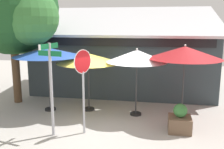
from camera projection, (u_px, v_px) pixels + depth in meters
ground_plane at (107, 127)px, 8.94m from camera, size 28.00×28.00×0.10m
cafe_building at (125, 59)px, 13.73m from camera, size 9.36×5.17×4.49m
street_sign_post at (51, 80)px, 7.85m from camera, size 0.82×0.88×2.96m
stop_sign at (83, 76)px, 7.99m from camera, size 0.35×0.68×2.75m
patio_umbrella_royal_blue_left at (48, 52)px, 10.08m from camera, size 2.70×2.70×2.66m
patio_umbrella_mustard_center at (88, 58)px, 10.14m from camera, size 2.55×2.55×2.43m
patio_umbrella_ivory_right at (137, 56)px, 9.56m from camera, size 2.30×2.30×2.63m
patio_umbrella_crimson_far_right at (185, 53)px, 9.11m from camera, size 2.62×2.62×2.80m
shade_tree at (14, 9)px, 10.75m from camera, size 4.27×4.02×6.20m
sidewalk_planter at (180, 121)px, 8.41m from camera, size 0.74×0.74×0.96m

